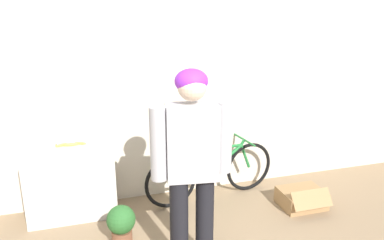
{
  "coord_description": "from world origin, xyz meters",
  "views": [
    {
      "loc": [
        -0.92,
        -1.7,
        2.25
      ],
      "look_at": [
        -0.11,
        1.05,
        1.37
      ],
      "focal_mm": 35.0,
      "sensor_mm": 36.0,
      "label": 1
    }
  ],
  "objects_px": {
    "banana": "(70,144)",
    "bicycle": "(212,172)",
    "person": "(192,158)",
    "potted_plant": "(121,224)",
    "cardboard_box": "(302,198)"
  },
  "relations": [
    {
      "from": "banana",
      "to": "bicycle",
      "type": "bearing_deg",
      "value": -4.37
    },
    {
      "from": "person",
      "to": "potted_plant",
      "type": "relative_size",
      "value": 4.27
    },
    {
      "from": "bicycle",
      "to": "potted_plant",
      "type": "distance_m",
      "value": 1.32
    },
    {
      "from": "person",
      "to": "potted_plant",
      "type": "xyz_separation_m",
      "value": [
        -0.57,
        0.47,
        -0.81
      ]
    },
    {
      "from": "bicycle",
      "to": "potted_plant",
      "type": "relative_size",
      "value": 4.0
    },
    {
      "from": "banana",
      "to": "cardboard_box",
      "type": "relative_size",
      "value": 0.66
    },
    {
      "from": "banana",
      "to": "cardboard_box",
      "type": "height_order",
      "value": "banana"
    },
    {
      "from": "cardboard_box",
      "to": "potted_plant",
      "type": "height_order",
      "value": "potted_plant"
    },
    {
      "from": "bicycle",
      "to": "banana",
      "type": "relative_size",
      "value": 5.01
    },
    {
      "from": "cardboard_box",
      "to": "bicycle",
      "type": "bearing_deg",
      "value": 153.14
    },
    {
      "from": "person",
      "to": "potted_plant",
      "type": "height_order",
      "value": "person"
    },
    {
      "from": "bicycle",
      "to": "cardboard_box",
      "type": "distance_m",
      "value": 1.09
    },
    {
      "from": "person",
      "to": "banana",
      "type": "height_order",
      "value": "person"
    },
    {
      "from": "cardboard_box",
      "to": "potted_plant",
      "type": "bearing_deg",
      "value": -175.72
    },
    {
      "from": "bicycle",
      "to": "potted_plant",
      "type": "bearing_deg",
      "value": -158.82
    }
  ]
}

